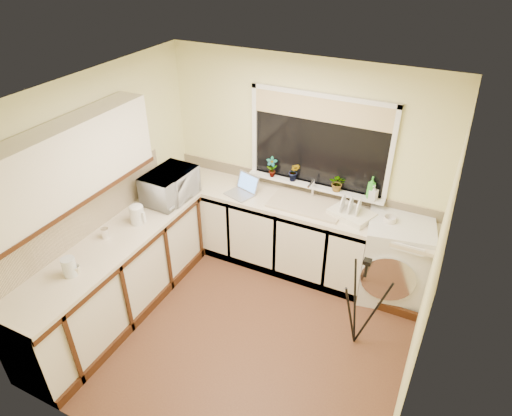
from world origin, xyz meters
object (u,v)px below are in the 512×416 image
object	(u,v)px
microwave	(170,186)
soap_bottle_clear	(374,193)
laptop	(243,189)
cup_left	(76,270)
dish_rack	(351,214)
plant_a	(272,167)
soap_bottle_green	(371,188)
plant_d	(338,183)
tripod	(360,303)
plant_b	(294,172)
kettle	(137,215)
cup_back	(390,221)
washing_machine	(395,259)
glass_jug	(69,267)
steel_jar	(105,233)

from	to	relation	value
microwave	soap_bottle_clear	xyz separation A→B (m)	(2.11, 0.73, 0.07)
soap_bottle_clear	laptop	bearing A→B (deg)	-169.51
soap_bottle_clear	cup_left	size ratio (longest dim) A/B	1.88
dish_rack	cup_left	world-z (taller)	cup_left
dish_rack	plant_a	world-z (taller)	plant_a
soap_bottle_green	cup_left	world-z (taller)	soap_bottle_green
dish_rack	plant_d	bearing A→B (deg)	158.65
microwave	cup_left	xyz separation A→B (m)	(-0.01, -1.45, -0.13)
tripod	plant_b	size ratio (longest dim) A/B	4.61
plant_a	plant_d	world-z (taller)	plant_a
kettle	cup_left	bearing A→B (deg)	-88.77
dish_rack	plant_a	bearing A→B (deg)	-170.57
plant_a	cup_back	size ratio (longest dim) A/B	1.81
kettle	microwave	xyz separation A→B (m)	(0.03, 0.56, 0.07)
washing_machine	kettle	xyz separation A→B (m)	(-2.50, -1.14, 0.52)
plant_a	cup_back	bearing A→B (deg)	-7.46
washing_machine	tripod	bearing A→B (deg)	-110.45
tripod	kettle	bearing A→B (deg)	-177.81
glass_jug	steel_jar	size ratio (longest dim) A/B	1.71
kettle	steel_jar	distance (m)	0.37
kettle	washing_machine	bearing A→B (deg)	24.41
kettle	microwave	bearing A→B (deg)	87.23
soap_bottle_green	cup_left	xyz separation A→B (m)	(-2.09, -2.21, -0.23)
steel_jar	plant_b	world-z (taller)	plant_b
glass_jug	soap_bottle_green	world-z (taller)	soap_bottle_green
cup_left	laptop	bearing A→B (deg)	70.21
laptop	plant_b	world-z (taller)	plant_b
steel_jar	plant_d	distance (m)	2.50
dish_rack	cup_back	bearing A→B (deg)	21.74
washing_machine	dish_rack	size ratio (longest dim) A/B	2.18
glass_jug	steel_jar	distance (m)	0.58
washing_machine	plant_b	distance (m)	1.46
microwave	plant_b	distance (m)	1.41
washing_machine	kettle	distance (m)	2.80
plant_d	laptop	bearing A→B (deg)	-164.75
tripod	plant_d	xyz separation A→B (m)	(-0.61, 1.05, 0.63)
tripod	soap_bottle_green	size ratio (longest dim) A/B	4.15
laptop	steel_jar	size ratio (longest dim) A/B	3.60
plant_d	soap_bottle_clear	xyz separation A→B (m)	(0.40, -0.02, -0.01)
plant_a	soap_bottle_green	distance (m)	1.15
cup_back	steel_jar	bearing A→B (deg)	-149.83
steel_jar	cup_back	size ratio (longest dim) A/B	0.77
soap_bottle_green	dish_rack	bearing A→B (deg)	-119.74
plant_b	soap_bottle_clear	xyz separation A→B (m)	(0.92, -0.02, -0.03)
plant_d	cup_back	bearing A→B (deg)	-17.65
plant_d	plant_a	bearing A→B (deg)	-178.82
dish_rack	steel_jar	distance (m)	2.55
laptop	soap_bottle_green	bearing A→B (deg)	29.29
plant_b	washing_machine	bearing A→B (deg)	-7.68
plant_d	steel_jar	bearing A→B (deg)	-138.35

